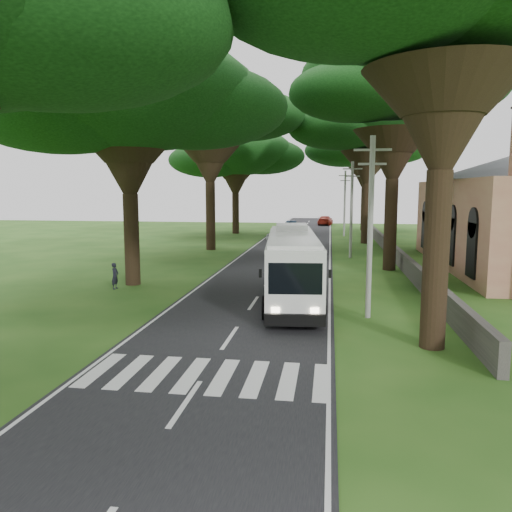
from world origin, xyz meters
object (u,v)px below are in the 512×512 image
pole_far (345,202)px  coach_bus (292,265)px  pole_mid (351,208)px  pole_near (370,225)px  pedestrian (115,276)px  distant_car_b (291,226)px  distant_car_c (325,220)px  distant_car_a (281,235)px

pole_far → coach_bus: 37.23m
pole_mid → pole_far: (0.00, 20.00, 0.00)m
coach_bus → pole_mid: bearing=72.5°
pole_near → coach_bus: (-3.63, 3.02, -2.31)m
pedestrian → pole_far: bearing=-16.1°
pole_near → distant_car_b: (-7.11, 47.84, -3.50)m
distant_car_b → pole_near: bearing=-92.4°
pole_near → coach_bus: size_ratio=0.67×
distant_car_b → pedestrian: size_ratio=2.59×
distant_car_b → pedestrian: pedestrian is taller
distant_car_b → distant_car_c: (4.61, 11.38, 0.08)m
pole_mid → distant_car_b: (-7.11, 27.84, -3.50)m
pole_far → distant_car_a: size_ratio=1.85×
pole_near → pole_far: same height
pole_mid → pole_far: bearing=90.0°
distant_car_a → pedestrian: 28.70m
distant_car_b → distant_car_c: distant_car_c is taller
pole_near → distant_car_a: bearing=102.4°
distant_car_a → distant_car_c: size_ratio=0.86×
pole_far → pedestrian: (-13.97, -35.48, -3.42)m
distant_car_c → pole_near: bearing=99.0°
coach_bus → pedestrian: (-10.34, 1.50, -1.11)m
distant_car_a → pedestrian: bearing=95.2°
distant_car_a → distant_car_c: (4.62, 26.83, -0.00)m
coach_bus → pedestrian: bearing=166.3°
pole_mid → distant_car_a: pole_mid is taller
distant_car_a → pole_far: bearing=-114.0°
pole_mid → distant_car_b: pole_mid is taller
coach_bus → distant_car_c: bearing=83.4°
pole_mid → coach_bus: pole_mid is taller
pole_near → distant_car_b: size_ratio=2.03×
pole_mid → distant_car_b: size_ratio=2.03×
pole_mid → distant_car_b: bearing=104.3°
pole_far → distant_car_b: bearing=132.2°
pole_near → pole_mid: (0.00, 20.00, 0.00)m
pole_near → coach_bus: bearing=140.3°
pole_far → distant_car_c: (-2.50, 19.22, -3.42)m
distant_car_a → distant_car_b: (0.01, 15.45, -0.09)m
pole_mid → distant_car_a: (-7.12, 12.39, -3.41)m
coach_bus → distant_car_c: 56.23m
pole_mid → coach_bus: size_ratio=0.67×
pole_near → pedestrian: 15.07m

